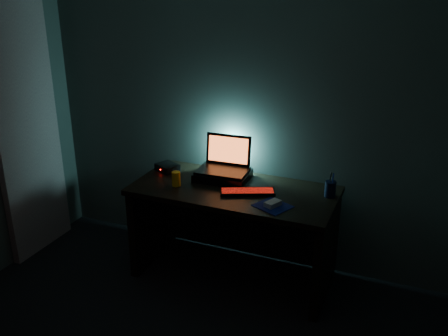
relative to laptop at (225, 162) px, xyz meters
name	(u,v)px	position (x,y,z in m)	size (l,w,h in m)	color
room	(94,223)	(0.15, -1.81, 0.38)	(3.50, 4.00, 2.50)	black
desk	(236,217)	(0.15, -0.14, -0.38)	(1.50, 0.70, 0.75)	black
curtain	(25,119)	(-1.56, -0.39, 0.28)	(0.06, 0.65, 2.30)	#C7AE9F
riser	(223,175)	(0.00, -0.05, -0.09)	(0.40, 0.30, 0.06)	black
laptop	(225,162)	(0.00, 0.00, 0.00)	(0.39, 0.30, 0.26)	black
keyboard	(248,192)	(0.27, -0.23, -0.11)	(0.41, 0.27, 0.02)	black
mousepad	(273,206)	(0.50, -0.37, -0.12)	(0.22, 0.20, 0.00)	navy
mouse	(273,204)	(0.50, -0.37, -0.10)	(0.07, 0.11, 0.03)	#9C9CA1
pen_cup	(330,189)	(0.83, -0.06, -0.06)	(0.08, 0.08, 0.11)	black
juice_glass	(176,179)	(-0.27, -0.30, -0.07)	(0.06, 0.06, 0.11)	#FFB10D
router	(167,167)	(-0.47, -0.06, -0.09)	(0.21, 0.19, 0.06)	black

